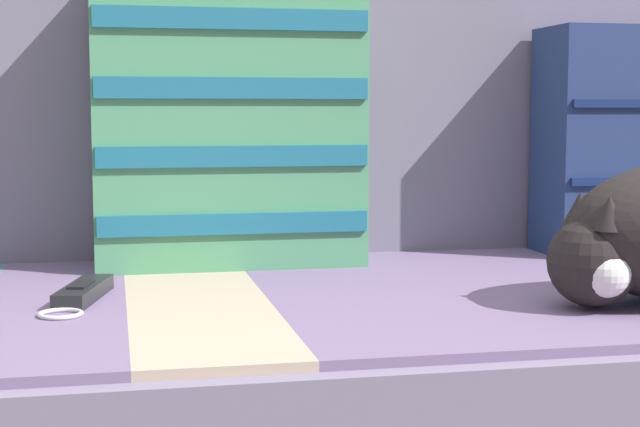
{
  "coord_description": "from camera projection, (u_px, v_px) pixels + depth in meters",
  "views": [
    {
      "loc": [
        -0.34,
        -1.06,
        0.62
      ],
      "look_at": [
        -0.1,
        0.07,
        0.5
      ],
      "focal_mm": 55.0,
      "sensor_mm": 36.0,
      "label": 1
    }
  ],
  "objects": [
    {
      "name": "sofa_backrest",
      "position": [
        328.0,
        93.0,
        1.57
      ],
      "size": [
        1.71,
        0.14,
        0.5
      ],
      "color": "slate",
      "rests_on": "couch"
    },
    {
      "name": "throw_pillow_striped",
      "position": [
        229.0,
        122.0,
        1.39
      ],
      "size": [
        0.38,
        0.14,
        0.41
      ],
      "color": "#4C9366",
      "rests_on": "couch"
    },
    {
      "name": "game_remote_near",
      "position": [
        82.0,
        293.0,
        1.15
      ],
      "size": [
        0.09,
        0.2,
        0.02
      ],
      "color": "black",
      "rests_on": "couch"
    }
  ]
}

